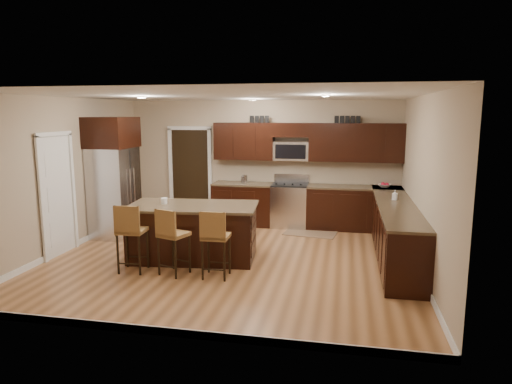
% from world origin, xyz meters
% --- Properties ---
extents(floor, '(6.00, 6.00, 0.00)m').
position_xyz_m(floor, '(0.00, 0.00, 0.00)').
color(floor, '#A16B3F').
rests_on(floor, ground).
extents(ceiling, '(6.00, 6.00, 0.00)m').
position_xyz_m(ceiling, '(0.00, 0.00, 2.70)').
color(ceiling, silver).
rests_on(ceiling, wall_back).
extents(wall_back, '(6.00, 0.00, 6.00)m').
position_xyz_m(wall_back, '(0.00, 2.75, 1.35)').
color(wall_back, tan).
rests_on(wall_back, floor).
extents(wall_left, '(0.00, 5.50, 5.50)m').
position_xyz_m(wall_left, '(-3.00, 0.00, 1.35)').
color(wall_left, tan).
rests_on(wall_left, floor).
extents(wall_right, '(0.00, 5.50, 5.50)m').
position_xyz_m(wall_right, '(3.00, 0.00, 1.35)').
color(wall_right, tan).
rests_on(wall_right, floor).
extents(base_cabinets, '(4.02, 3.96, 0.92)m').
position_xyz_m(base_cabinets, '(1.90, 1.45, 0.46)').
color(base_cabinets, black).
rests_on(base_cabinets, floor).
extents(upper_cabinets, '(4.00, 0.33, 0.80)m').
position_xyz_m(upper_cabinets, '(1.04, 2.58, 1.84)').
color(upper_cabinets, black).
rests_on(upper_cabinets, wall_back).
extents(range, '(0.76, 0.64, 1.11)m').
position_xyz_m(range, '(0.68, 2.45, 0.47)').
color(range, silver).
rests_on(range, floor).
extents(microwave, '(0.76, 0.31, 0.40)m').
position_xyz_m(microwave, '(0.68, 2.60, 1.62)').
color(microwave, silver).
rests_on(microwave, upper_cabinets).
extents(doorway, '(0.85, 0.03, 2.06)m').
position_xyz_m(doorway, '(-1.65, 2.73, 1.03)').
color(doorway, black).
rests_on(doorway, floor).
extents(pantry_door, '(0.03, 0.80, 2.04)m').
position_xyz_m(pantry_door, '(-2.98, -0.30, 1.02)').
color(pantry_door, white).
rests_on(pantry_door, floor).
extents(letter_decor, '(2.20, 0.03, 0.15)m').
position_xyz_m(letter_decor, '(0.90, 2.58, 2.29)').
color(letter_decor, black).
rests_on(letter_decor, upper_cabinets).
extents(island, '(2.23, 1.33, 0.92)m').
position_xyz_m(island, '(-0.63, -0.07, 0.43)').
color(island, black).
rests_on(island, floor).
extents(stool_left, '(0.42, 0.42, 1.07)m').
position_xyz_m(stool_left, '(-1.34, -0.92, 0.66)').
color(stool_left, olive).
rests_on(stool_left, floor).
extents(stool_mid, '(0.49, 0.49, 1.03)m').
position_xyz_m(stool_mid, '(-0.69, -0.91, 0.64)').
color(stool_mid, olive).
rests_on(stool_mid, floor).
extents(stool_right, '(0.39, 0.39, 1.03)m').
position_xyz_m(stool_right, '(-0.01, -0.91, 0.64)').
color(stool_right, olive).
rests_on(stool_right, floor).
extents(refrigerator, '(0.79, 0.94, 2.35)m').
position_xyz_m(refrigerator, '(-2.62, 1.00, 1.21)').
color(refrigerator, silver).
rests_on(refrigerator, floor).
extents(floor_mat, '(1.13, 0.84, 0.01)m').
position_xyz_m(floor_mat, '(1.18, 1.96, 0.01)').
color(floor_mat, brown).
rests_on(floor_mat, floor).
extents(fruit_bowl, '(0.29, 0.29, 0.06)m').
position_xyz_m(fruit_bowl, '(2.63, 2.45, 0.95)').
color(fruit_bowl, silver).
rests_on(fruit_bowl, base_cabinets).
extents(soap_bottle, '(0.10, 0.10, 0.18)m').
position_xyz_m(soap_bottle, '(2.70, 1.05, 1.01)').
color(soap_bottle, '#B2B2B2').
rests_on(soap_bottle, base_cabinets).
extents(canister_tall, '(0.12, 0.12, 0.18)m').
position_xyz_m(canister_tall, '(-0.31, 2.45, 1.01)').
color(canister_tall, silver).
rests_on(canister_tall, base_cabinets).
extents(canister_short, '(0.11, 0.11, 0.15)m').
position_xyz_m(canister_short, '(-0.34, 2.45, 0.99)').
color(canister_short, silver).
rests_on(canister_short, base_cabinets).
extents(island_jar, '(0.10, 0.10, 0.10)m').
position_xyz_m(island_jar, '(-1.13, -0.07, 0.97)').
color(island_jar, white).
rests_on(island_jar, island).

